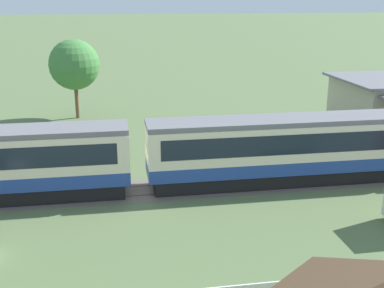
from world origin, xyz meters
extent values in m
plane|color=#566B42|center=(0.00, 0.00, 0.00)|extent=(600.00, 600.00, 0.00)
cube|color=#234293|center=(9.38, -0.19, 1.30)|extent=(17.10, 2.85, 0.80)
cube|color=beige|center=(9.38, -0.19, 2.77)|extent=(17.10, 2.85, 2.15)
cube|color=#192330|center=(9.38, -0.19, 2.88)|extent=(15.73, 2.89, 1.20)
cube|color=slate|center=(9.38, -0.19, 4.00)|extent=(17.10, 2.68, 0.30)
cube|color=black|center=(9.38, -0.19, 0.46)|extent=(16.42, 2.45, 0.88)
cylinder|color=black|center=(15.03, -0.91, 0.45)|extent=(0.90, 0.18, 0.90)
cylinder|color=black|center=(15.03, 0.53, 0.45)|extent=(0.90, 0.18, 0.90)
cylinder|color=black|center=(3.74, -0.91, 0.45)|extent=(0.90, 0.18, 0.90)
cylinder|color=black|center=(3.74, 0.53, 0.45)|extent=(0.90, 0.18, 0.90)
cylinder|color=black|center=(-3.11, -0.91, 0.45)|extent=(0.90, 0.18, 0.90)
cylinder|color=black|center=(-3.11, 0.53, 0.45)|extent=(0.90, 0.18, 0.90)
cylinder|color=brown|center=(-4.39, 18.97, 1.84)|extent=(0.35, 0.35, 3.69)
sphere|color=#427F3D|center=(-4.39, 18.97, 5.10)|extent=(4.69, 4.69, 4.69)
camera|label=1|loc=(-0.95, -27.11, 11.20)|focal=45.00mm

